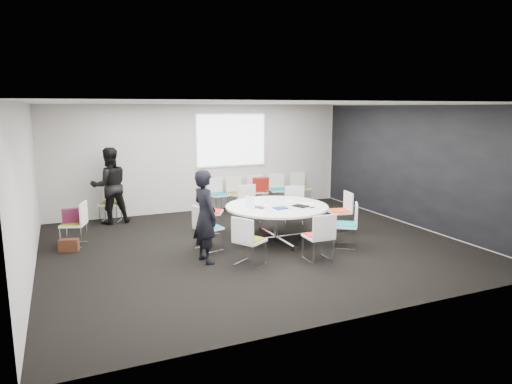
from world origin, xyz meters
name	(u,v)px	position (x,y,z in m)	size (l,w,h in m)	color
room_shell	(259,176)	(0.09, 0.00, 1.40)	(8.08, 7.08, 2.88)	black
conference_table	(277,215)	(0.56, 0.16, 0.53)	(2.11, 2.11, 0.73)	silver
projection_screen	(231,140)	(0.80, 3.46, 1.85)	(1.90, 0.03, 1.35)	white
chair_ring_a	(340,219)	(2.15, 0.21, 0.28)	(0.53, 0.54, 0.88)	silver
chair_ring_b	(295,213)	(1.52, 1.17, 0.28)	(0.61, 0.60, 0.88)	silver
chair_ring_c	(250,211)	(0.63, 1.76, 0.28)	(0.46, 0.45, 0.88)	silver
chair_ring_d	(212,220)	(-0.49, 1.29, 0.28)	(0.61, 0.62, 0.88)	silver
chair_ring_e	(208,236)	(-0.96, 0.06, 0.28)	(0.55, 0.56, 0.88)	silver
chair_ring_f	(249,250)	(-0.55, -1.05, 0.28)	(0.62, 0.63, 0.88)	silver
chair_ring_g	(318,246)	(0.68, -1.31, 0.28)	(0.47, 0.46, 0.88)	silver
chair_ring_h	(345,233)	(1.59, -0.82, 0.28)	(0.63, 0.63, 0.88)	silver
chair_back_a	(219,201)	(0.31, 3.17, 0.28)	(0.54, 0.53, 0.88)	silver
chair_back_b	(237,200)	(0.83, 3.13, 0.28)	(0.51, 0.50, 0.88)	silver
chair_back_c	(257,198)	(1.43, 3.16, 0.28)	(0.46, 0.45, 0.88)	silver
chair_back_d	(278,196)	(2.07, 3.17, 0.28)	(0.53, 0.52, 0.88)	silver
chair_back_e	(300,194)	(2.78, 3.17, 0.28)	(0.48, 0.47, 0.88)	silver
chair_spare_left	(75,232)	(-3.30, 1.39, 0.28)	(0.57, 0.58, 0.88)	silver
chair_person_back	(111,210)	(-2.43, 3.15, 0.28)	(0.60, 0.59, 0.88)	silver
person_main	(205,216)	(-1.20, -0.57, 0.83)	(0.61, 0.40, 1.66)	black
person_back	(110,186)	(-2.44, 2.98, 0.90)	(0.88, 0.68, 1.81)	black
laptop	(259,207)	(0.16, 0.14, 0.74)	(0.31, 0.20, 0.02)	#333338
laptop_lid	(250,202)	(-0.05, 0.15, 0.86)	(0.30, 0.02, 0.22)	silver
notebook_black	(301,206)	(0.97, -0.11, 0.74)	(0.22, 0.30, 0.02)	black
tablet_folio	(280,208)	(0.51, -0.13, 0.74)	(0.26, 0.20, 0.03)	navy
papers_right	(290,201)	(1.03, 0.47, 0.73)	(0.30, 0.21, 0.00)	white
papers_front	(306,204)	(1.20, 0.08, 0.73)	(0.30, 0.21, 0.00)	white
cup	(266,200)	(0.49, 0.52, 0.78)	(0.08, 0.08, 0.09)	white
phone	(312,207)	(1.13, -0.30, 0.73)	(0.14, 0.07, 0.01)	black
maroon_bag	(73,215)	(-3.32, 1.39, 0.62)	(0.40, 0.14, 0.28)	#52152C
brown_bag	(69,245)	(-3.43, 1.05, 0.12)	(0.36, 0.16, 0.24)	#442215
red_jacket	(261,184)	(1.43, 2.94, 0.70)	(0.44, 0.10, 0.35)	maroon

